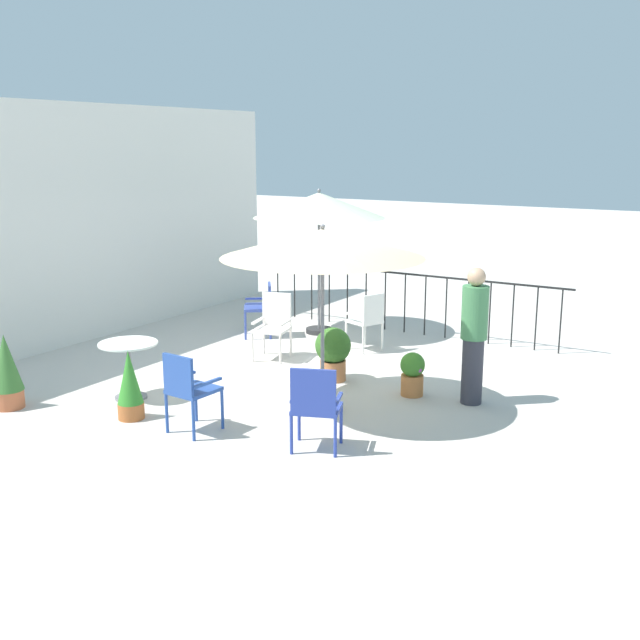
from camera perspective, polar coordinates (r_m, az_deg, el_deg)
ground_plane at (r=10.47m, az=-0.85°, el=-4.32°), size 60.00×60.00×0.00m
villa_facade at (r=12.86m, az=-17.32°, el=6.85°), size 9.06×0.30×3.74m
terrace_railing at (r=12.89m, az=6.34°, el=2.04°), size 0.03×5.53×1.01m
patio_umbrella_0 at (r=8.79m, az=0.19°, el=5.60°), size 2.36×2.36×2.23m
patio_umbrella_1 at (r=12.58m, az=-0.07°, el=8.45°), size 2.16×2.16×2.40m
cafe_table_0 at (r=9.80m, az=-14.02°, el=-2.87°), size 0.73×0.73×0.72m
patio_chair_0 at (r=7.88m, az=-0.36°, el=-6.19°), size 0.57×0.61×0.92m
patio_chair_1 at (r=11.72m, az=3.57°, el=0.17°), size 0.55×0.56×0.90m
patio_chair_2 at (r=11.33m, az=-3.45°, el=-0.16°), size 0.57×0.57×0.96m
patio_chair_3 at (r=8.50m, az=-9.77°, el=-4.90°), size 0.52×0.48×0.92m
patio_chair_4 at (r=12.60m, az=-4.33°, el=1.12°), size 0.63×0.62×0.88m
potted_plant_0 at (r=9.11m, az=-13.96°, el=-4.74°), size 0.30×0.30×0.82m
potted_plant_1 at (r=10.27m, az=0.97°, el=-2.34°), size 0.48×0.48×0.72m
potted_plant_2 at (r=9.75m, az=6.90°, el=-3.93°), size 0.31×0.31×0.56m
potted_plant_3 at (r=9.92m, az=-22.27°, el=-3.52°), size 0.38×0.38×0.91m
standing_person at (r=9.43m, az=11.36°, el=-1.05°), size 0.44×0.44×1.68m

